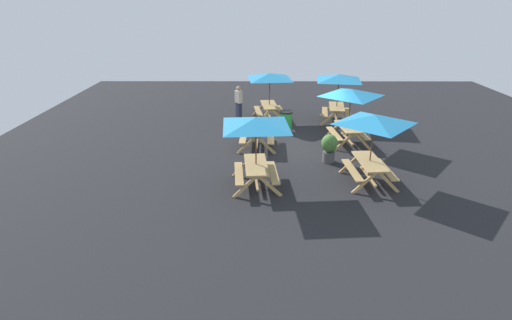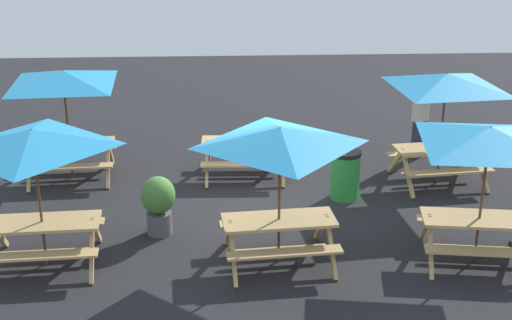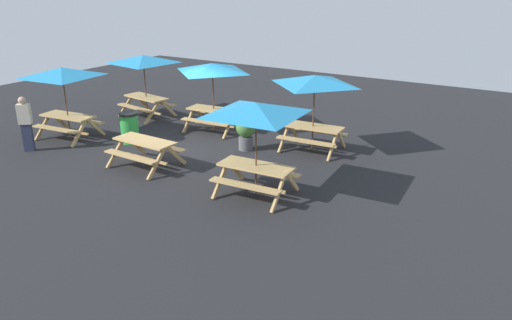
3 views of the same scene
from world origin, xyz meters
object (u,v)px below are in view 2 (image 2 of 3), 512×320
at_px(picnic_table_0, 488,146).
at_px(potted_plant_0, 158,202).
at_px(person_standing, 420,119).
at_px(picnic_table_2, 64,85).
at_px(picnic_table_5, 33,149).
at_px(picnic_table_4, 280,147).
at_px(picnic_table_3, 245,150).
at_px(picnic_table_1, 446,89).
at_px(trash_bin_green, 345,174).

distance_m(picnic_table_0, potted_plant_0, 5.53).
bearing_deg(person_standing, picnic_table_2, -32.27).
height_order(picnic_table_5, potted_plant_0, picnic_table_5).
relative_size(picnic_table_2, picnic_table_4, 1.21).
height_order(picnic_table_4, picnic_table_5, same).
relative_size(picnic_table_3, picnic_table_5, 0.79).
relative_size(potted_plant_0, person_standing, 0.64).
bearing_deg(picnic_table_4, picnic_table_5, -6.63).
xyz_separation_m(picnic_table_0, picnic_table_2, (7.24, -3.90, 0.00)).
height_order(picnic_table_1, person_standing, picnic_table_1).
bearing_deg(picnic_table_3, potted_plant_0, 60.72).
bearing_deg(picnic_table_2, picnic_table_3, 175.67).
height_order(picnic_table_0, trash_bin_green, picnic_table_0).
bearing_deg(picnic_table_0, picnic_table_4, 6.17).
height_order(picnic_table_0, picnic_table_4, same).
xyz_separation_m(picnic_table_0, potted_plant_0, (5.21, -1.22, -1.39)).
relative_size(picnic_table_0, person_standing, 1.68).
height_order(picnic_table_4, trash_bin_green, picnic_table_4).
height_order(picnic_table_5, person_standing, picnic_table_5).
bearing_deg(potted_plant_0, person_standing, -147.20).
relative_size(picnic_table_0, potted_plant_0, 2.63).
xyz_separation_m(picnic_table_4, person_standing, (-3.51, -4.66, -1.10)).
bearing_deg(picnic_table_0, trash_bin_green, -48.10).
bearing_deg(picnic_table_4, picnic_table_2, -48.42).
xyz_separation_m(picnic_table_1, potted_plant_0, (5.53, 2.05, -1.39)).
height_order(trash_bin_green, potted_plant_0, potted_plant_0).
xyz_separation_m(picnic_table_2, picnic_table_5, (-0.28, 3.69, 0.00)).
bearing_deg(picnic_table_2, potted_plant_0, 123.30).
distance_m(picnic_table_2, picnic_table_5, 3.70).
distance_m(picnic_table_4, picnic_table_5, 3.75).
bearing_deg(picnic_table_3, picnic_table_1, 173.01).
bearing_deg(picnic_table_2, person_standing, -177.24).
xyz_separation_m(picnic_table_1, picnic_table_3, (3.94, -0.60, -1.43)).
height_order(picnic_table_2, picnic_table_3, picnic_table_2).
relative_size(picnic_table_1, potted_plant_0, 2.64).
bearing_deg(person_standing, picnic_table_0, 47.43).
xyz_separation_m(picnic_table_3, person_standing, (-3.93, -0.91, 0.32)).
distance_m(picnic_table_1, picnic_table_3, 4.23).
height_order(picnic_table_1, picnic_table_5, same).
distance_m(picnic_table_0, picnic_table_5, 6.96).
height_order(picnic_table_2, picnic_table_5, same).
distance_m(picnic_table_2, potted_plant_0, 3.64).
height_order(potted_plant_0, person_standing, person_standing).
bearing_deg(trash_bin_green, picnic_table_4, 58.91).
distance_m(picnic_table_2, person_standing, 7.68).
bearing_deg(trash_bin_green, potted_plant_0, 21.31).
bearing_deg(picnic_table_0, person_standing, -85.38).
bearing_deg(potted_plant_0, picnic_table_0, 166.81).
distance_m(picnic_table_3, potted_plant_0, 3.09).
height_order(picnic_table_4, person_standing, picnic_table_4).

